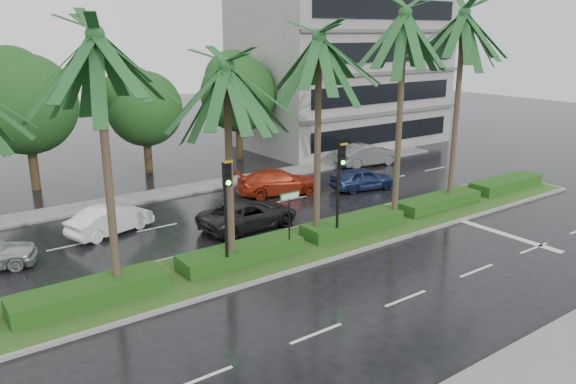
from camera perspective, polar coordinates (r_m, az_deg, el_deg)
ground at (r=23.58m, az=2.82°, el=-6.33°), size 120.00×120.00×0.00m
near_sidewalk at (r=17.71m, az=24.86°, el=-15.77°), size 40.00×2.40×0.12m
far_sidewalk at (r=33.24m, az=-10.26°, el=0.22°), size 40.00×2.00×0.12m
median at (r=24.27m, az=1.34°, el=-5.44°), size 36.00×4.00×0.15m
hedge at (r=24.14m, az=1.34°, el=-4.62°), size 35.20×1.40×0.60m
lane_markings at (r=25.18m, az=8.85°, el=-5.00°), size 34.00×13.06×0.01m
palm_row at (r=21.89m, az=-1.21°, el=14.02°), size 26.30×4.20×10.50m
signal_median_left at (r=20.67m, az=-6.26°, el=-0.84°), size 0.34×0.42×4.36m
signal_median_right at (r=23.77m, az=5.29°, el=1.43°), size 0.34×0.42×4.36m
street_sign at (r=22.63m, az=0.16°, el=-1.55°), size 0.95×0.09×2.60m
bg_trees at (r=37.55m, az=-13.81°, el=9.18°), size 32.54×5.71×8.25m
building at (r=46.63m, az=5.38°, el=12.31°), size 16.00×10.00×12.00m
car_white at (r=26.93m, az=-17.59°, el=-2.72°), size 2.48×4.21×1.31m
car_darkgrey at (r=26.44m, az=-4.01°, el=-2.28°), size 2.47×4.96×1.35m
car_red at (r=31.93m, az=-0.92°, el=1.04°), size 3.30×5.24×1.42m
car_blue at (r=33.11m, az=7.63°, el=1.36°), size 2.39×4.14×1.32m
car_grey at (r=39.18m, az=8.03°, el=3.77°), size 2.12×4.75×1.51m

